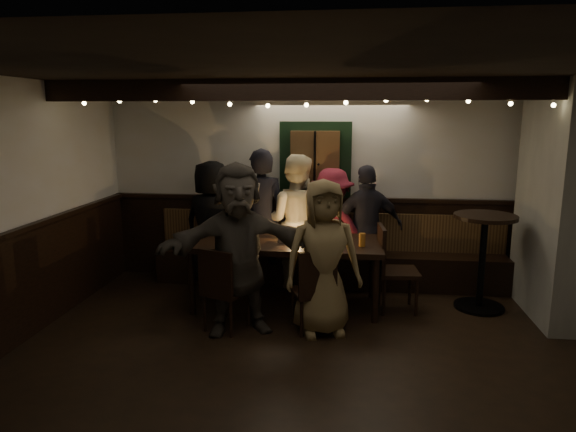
# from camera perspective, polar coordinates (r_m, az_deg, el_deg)

# --- Properties ---
(room) EXTENTS (6.02, 5.01, 2.62)m
(room) POSITION_cam_1_polar(r_m,az_deg,el_deg) (5.96, 14.57, -0.45)
(room) COLOR black
(room) RESTS_ON ground
(dining_table) EXTENTS (2.22, 0.95, 0.96)m
(dining_table) POSITION_cam_1_polar(r_m,az_deg,el_deg) (6.00, -0.24, -3.41)
(dining_table) COLOR black
(dining_table) RESTS_ON ground
(chair_near_left) EXTENTS (0.53, 0.53, 0.90)m
(chair_near_left) POSITION_cam_1_polar(r_m,az_deg,el_deg) (5.39, -7.41, -7.66)
(chair_near_left) COLOR black
(chair_near_left) RESTS_ON ground
(chair_near_right) EXTENTS (0.53, 0.53, 0.90)m
(chair_near_right) POSITION_cam_1_polar(r_m,az_deg,el_deg) (5.33, 3.00, -7.81)
(chair_near_right) COLOR black
(chair_near_right) RESTS_ON ground
(chair_end) EXTENTS (0.49, 0.49, 1.00)m
(chair_end) POSITION_cam_1_polar(r_m,az_deg,el_deg) (6.03, 11.28, -5.19)
(chair_end) COLOR black
(chair_end) RESTS_ON ground
(high_top) EXTENTS (0.70, 0.70, 1.12)m
(high_top) POSITION_cam_1_polar(r_m,az_deg,el_deg) (6.34, 20.85, -3.53)
(high_top) COLOR black
(high_top) RESTS_ON ground
(person_a) EXTENTS (0.92, 0.72, 1.66)m
(person_a) POSITION_cam_1_polar(r_m,az_deg,el_deg) (6.82, -8.45, -0.85)
(person_a) COLOR black
(person_a) RESTS_ON ground
(person_b) EXTENTS (0.68, 0.46, 1.82)m
(person_b) POSITION_cam_1_polar(r_m,az_deg,el_deg) (6.69, -2.94, -0.26)
(person_b) COLOR black
(person_b) RESTS_ON ground
(person_c) EXTENTS (0.91, 0.74, 1.74)m
(person_c) POSITION_cam_1_polar(r_m,az_deg,el_deg) (6.70, 0.79, -0.56)
(person_c) COLOR beige
(person_c) RESTS_ON ground
(person_d) EXTENTS (1.14, 0.87, 1.57)m
(person_d) POSITION_cam_1_polar(r_m,az_deg,el_deg) (6.70, 4.89, -1.38)
(person_d) COLOR maroon
(person_d) RESTS_ON ground
(person_e) EXTENTS (1.02, 0.62, 1.62)m
(person_e) POSITION_cam_1_polar(r_m,az_deg,el_deg) (6.68, 8.76, -1.30)
(person_e) COLOR #22212A
(person_e) RESTS_ON ground
(person_f) EXTENTS (1.73, 1.02, 1.78)m
(person_f) POSITION_cam_1_polar(r_m,az_deg,el_deg) (5.29, -5.55, -3.65)
(person_f) COLOR #3F392F
(person_f) RESTS_ON ground
(person_g) EXTENTS (0.90, 0.72, 1.62)m
(person_g) POSITION_cam_1_polar(r_m,az_deg,el_deg) (5.26, 3.91, -4.64)
(person_g) COLOR olive
(person_g) RESTS_ON ground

